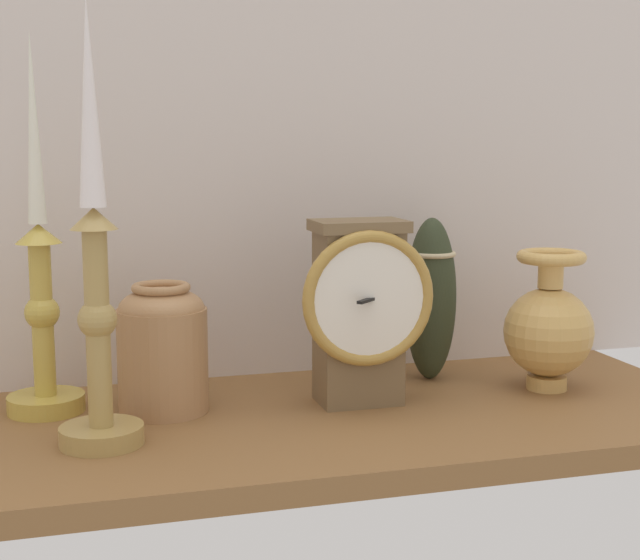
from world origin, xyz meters
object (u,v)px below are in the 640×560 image
candlestick_tall_center (41,299)px  brass_vase_jar (162,345)px  mantel_clock (361,308)px  tall_ceramic_vase (431,298)px  brass_vase_bulbous (549,327)px  candlestick_tall_left (96,288)px

candlestick_tall_center → brass_vase_jar: size_ratio=2.87×
mantel_clock → tall_ceramic_vase: (11.25, 7.81, -0.74)cm
tall_ceramic_vase → brass_vase_bulbous: bearing=-36.0°
candlestick_tall_left → brass_vase_bulbous: (49.65, 5.77, -7.57)cm
candlestick_tall_left → brass_vase_jar: (6.82, 9.13, -7.74)cm
brass_vase_bulbous → tall_ceramic_vase: bearing=144.0°
mantel_clock → brass_vase_bulbous: size_ratio=1.25×
candlestick_tall_center → candlestick_tall_left: bearing=-67.9°
candlestick_tall_center → tall_ceramic_vase: bearing=1.8°
candlestick_tall_left → brass_vase_jar: candlestick_tall_left is taller
mantel_clock → tall_ceramic_vase: mantel_clock is taller
mantel_clock → brass_vase_jar: mantel_clock is taller
brass_vase_bulbous → brass_vase_jar: 42.96cm
brass_vase_jar → tall_ceramic_vase: bearing=8.3°
brass_vase_jar → brass_vase_bulbous: bearing=-4.5°
mantel_clock → candlestick_tall_left: candlestick_tall_left is taller
mantel_clock → candlestick_tall_left: size_ratio=0.48×
mantel_clock → candlestick_tall_center: candlestick_tall_center is taller
candlestick_tall_left → brass_vase_bulbous: size_ratio=2.57×
brass_vase_jar → tall_ceramic_vase: (31.82, 4.64, 2.66)cm
mantel_clock → candlestick_tall_left: (-27.38, -5.95, 4.34)cm
brass_vase_jar → tall_ceramic_vase: 32.26cm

